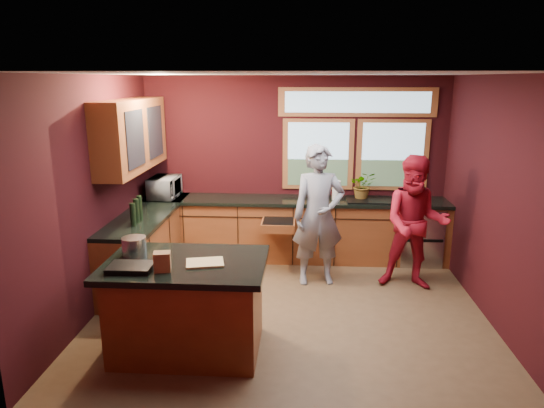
# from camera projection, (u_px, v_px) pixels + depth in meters

# --- Properties ---
(floor) EXTENTS (4.50, 4.50, 0.00)m
(floor) POSITION_uv_depth(u_px,v_px,m) (290.00, 309.00, 5.75)
(floor) COLOR brown
(floor) RESTS_ON ground
(room_shell) EXTENTS (4.52, 4.02, 2.71)m
(room_shell) POSITION_uv_depth(u_px,v_px,m) (241.00, 154.00, 5.64)
(room_shell) COLOR black
(room_shell) RESTS_ON ground
(back_counter) EXTENTS (4.50, 0.64, 0.93)m
(back_counter) POSITION_uv_depth(u_px,v_px,m) (307.00, 229.00, 7.26)
(back_counter) COLOR brown
(back_counter) RESTS_ON floor
(left_counter) EXTENTS (0.64, 2.30, 0.93)m
(left_counter) POSITION_uv_depth(u_px,v_px,m) (148.00, 245.00, 6.57)
(left_counter) COLOR brown
(left_counter) RESTS_ON floor
(island) EXTENTS (1.55, 1.05, 0.95)m
(island) POSITION_uv_depth(u_px,v_px,m) (188.00, 306.00, 4.78)
(island) COLOR brown
(island) RESTS_ON floor
(person_grey) EXTENTS (0.74, 0.55, 1.85)m
(person_grey) POSITION_uv_depth(u_px,v_px,m) (318.00, 216.00, 6.29)
(person_grey) COLOR slate
(person_grey) RESTS_ON floor
(person_red) EXTENTS (0.94, 0.79, 1.74)m
(person_red) POSITION_uv_depth(u_px,v_px,m) (415.00, 223.00, 6.15)
(person_red) COLOR #A31323
(person_red) RESTS_ON floor
(microwave) EXTENTS (0.40, 0.57, 0.31)m
(microwave) POSITION_uv_depth(u_px,v_px,m) (165.00, 187.00, 7.19)
(microwave) COLOR #999999
(microwave) RESTS_ON left_counter
(potted_plant) EXTENTS (0.37, 0.32, 0.41)m
(potted_plant) POSITION_uv_depth(u_px,v_px,m) (363.00, 185.00, 7.09)
(potted_plant) COLOR #999999
(potted_plant) RESTS_ON back_counter
(paper_towel) EXTENTS (0.12, 0.12, 0.28)m
(paper_towel) POSITION_uv_depth(u_px,v_px,m) (336.00, 190.00, 7.08)
(paper_towel) COLOR silver
(paper_towel) RESTS_ON back_counter
(cutting_board) EXTENTS (0.40, 0.32, 0.02)m
(cutting_board) POSITION_uv_depth(u_px,v_px,m) (205.00, 263.00, 4.60)
(cutting_board) COLOR tan
(cutting_board) RESTS_ON island
(stock_pot) EXTENTS (0.24, 0.24, 0.18)m
(stock_pot) POSITION_uv_depth(u_px,v_px,m) (134.00, 246.00, 4.82)
(stock_pot) COLOR silver
(stock_pot) RESTS_ON island
(paper_bag) EXTENTS (0.17, 0.15, 0.18)m
(paper_bag) POSITION_uv_depth(u_px,v_px,m) (162.00, 262.00, 4.41)
(paper_bag) COLOR brown
(paper_bag) RESTS_ON island
(black_tray) EXTENTS (0.41, 0.29, 0.05)m
(black_tray) POSITION_uv_depth(u_px,v_px,m) (131.00, 268.00, 4.45)
(black_tray) COLOR black
(black_tray) RESTS_ON island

